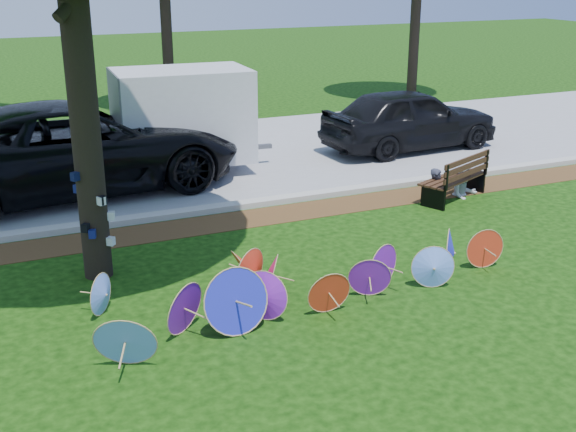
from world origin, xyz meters
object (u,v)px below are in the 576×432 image
(person_right, at_px, (466,167))
(parasol_pile, at_px, (293,284))
(person_left, at_px, (438,170))
(park_bench, at_px, (453,177))
(black_van, at_px, (77,147))
(cargo_trailer, at_px, (183,115))
(dark_pickup, at_px, (410,119))

(person_right, bearing_deg, parasol_pile, -143.02)
(person_left, relative_size, person_right, 1.03)
(park_bench, bearing_deg, black_van, 128.61)
(person_left, height_order, person_right, person_left)
(cargo_trailer, relative_size, person_left, 2.30)
(black_van, xyz_separation_m, person_left, (6.74, -3.68, -0.31))
(dark_pickup, distance_m, park_bench, 4.35)
(parasol_pile, distance_m, person_right, 6.46)
(cargo_trailer, distance_m, park_bench, 6.32)
(dark_pickup, bearing_deg, person_left, 151.42)
(black_van, xyz_separation_m, person_right, (7.44, -3.68, -0.33))
(black_van, height_order, dark_pickup, black_van)
(parasol_pile, xyz_separation_m, park_bench, (5.15, 3.33, 0.10))
(black_van, relative_size, person_right, 5.48)
(parasol_pile, xyz_separation_m, black_van, (-1.94, 7.05, 0.60))
(black_van, relative_size, dark_pickup, 1.45)
(cargo_trailer, distance_m, person_left, 6.01)
(person_left, bearing_deg, park_bench, -26.60)
(black_van, distance_m, park_bench, 8.02)
(parasol_pile, height_order, person_right, person_right)
(person_left, bearing_deg, person_right, -18.47)
(black_van, height_order, person_left, black_van)
(parasol_pile, relative_size, cargo_trailer, 2.22)
(black_van, height_order, park_bench, black_van)
(cargo_trailer, height_order, park_bench, cargo_trailer)
(parasol_pile, bearing_deg, park_bench, 32.87)
(black_van, relative_size, park_bench, 3.85)
(black_van, xyz_separation_m, park_bench, (7.09, -3.73, -0.50))
(park_bench, bearing_deg, parasol_pile, -170.79)
(person_left, bearing_deg, parasol_pile, -163.33)
(dark_pickup, distance_m, person_right, 4.18)
(dark_pickup, bearing_deg, person_right, 160.15)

